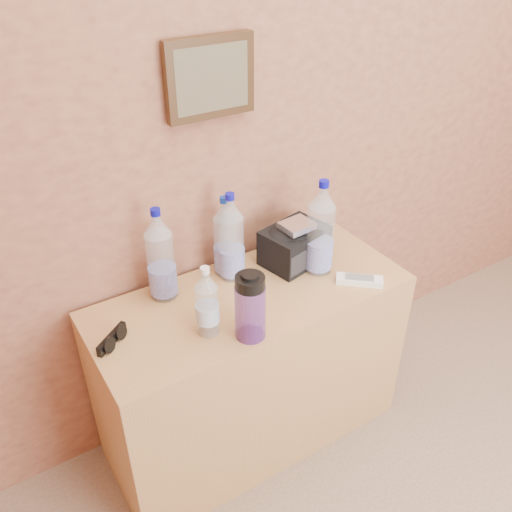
{
  "coord_description": "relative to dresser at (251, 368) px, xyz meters",
  "views": [
    {
      "loc": [
        -1.31,
        0.46,
        1.86
      ],
      "look_at": [
        -0.52,
        1.71,
        0.89
      ],
      "focal_mm": 38.0,
      "sensor_mm": 36.0,
      "label": 1
    }
  ],
  "objects": [
    {
      "name": "picture_frame",
      "position": [
        0.0,
        0.23,
        1.05
      ],
      "size": [
        0.3,
        0.03,
        0.25
      ],
      "primitive_type": null,
      "color": "#382311",
      "rests_on": "room_shell"
    },
    {
      "name": "dresser",
      "position": [
        0.0,
        0.0,
        0.0
      ],
      "size": [
        1.13,
        0.47,
        0.71
      ],
      "primitive_type": "cube",
      "color": "tan",
      "rests_on": "ground"
    },
    {
      "name": "pet_large_a",
      "position": [
        -0.25,
        0.16,
        0.5
      ],
      "size": [
        0.09,
        0.09,
        0.34
      ],
      "rotation": [
        0.0,
        0.0,
        -0.21
      ],
      "color": "silver",
      "rests_on": "dresser"
    },
    {
      "name": "pet_large_b",
      "position": [
        0.0,
        0.14,
        0.5
      ],
      "size": [
        0.09,
        0.09,
        0.33
      ],
      "rotation": [
        0.0,
        0.0,
        0.11
      ],
      "color": "silver",
      "rests_on": "dresser"
    },
    {
      "name": "pet_large_c",
      "position": [
        -0.0,
        0.17,
        0.49
      ],
      "size": [
        0.08,
        0.08,
        0.31
      ],
      "rotation": [
        0.0,
        0.0,
        0.05
      ],
      "color": "white",
      "rests_on": "dresser"
    },
    {
      "name": "pet_large_d",
      "position": [
        0.29,
        -0.0,
        0.51
      ],
      "size": [
        0.1,
        0.1,
        0.36
      ],
      "rotation": [
        0.0,
        0.0,
        -0.09
      ],
      "color": "white",
      "rests_on": "dresser"
    },
    {
      "name": "pet_small",
      "position": [
        -0.22,
        -0.09,
        0.46
      ],
      "size": [
        0.07,
        0.07,
        0.25
      ],
      "rotation": [
        0.0,
        0.0,
        0.31
      ],
      "color": "white",
      "rests_on": "dresser"
    },
    {
      "name": "nalgene_bottle",
      "position": [
        -0.11,
        -0.18,
        0.47
      ],
      "size": [
        0.1,
        0.1,
        0.24
      ],
      "rotation": [
        0.0,
        0.0,
        0.43
      ],
      "color": "#612B99",
      "rests_on": "dresser"
    },
    {
      "name": "sunglasses",
      "position": [
        -0.49,
        0.02,
        0.37
      ],
      "size": [
        0.14,
        0.12,
        0.04
      ],
      "primitive_type": null,
      "rotation": [
        0.0,
        0.0,
        0.63
      ],
      "color": "black",
      "rests_on": "dresser"
    },
    {
      "name": "ac_remote",
      "position": [
        0.37,
        -0.15,
        0.37
      ],
      "size": [
        0.16,
        0.15,
        0.02
      ],
      "primitive_type": "cube",
      "rotation": [
        0.0,
        0.0,
        -0.71
      ],
      "color": "white",
      "rests_on": "dresser"
    },
    {
      "name": "toiletry_bag",
      "position": [
        0.25,
        0.09,
        0.43
      ],
      "size": [
        0.26,
        0.21,
        0.16
      ],
      "primitive_type": null,
      "rotation": [
        0.0,
        0.0,
        0.21
      ],
      "color": "black",
      "rests_on": "dresser"
    },
    {
      "name": "foil_packet",
      "position": [
        0.24,
        0.07,
        0.52
      ],
      "size": [
        0.12,
        0.1,
        0.02
      ],
      "primitive_type": "cube",
      "rotation": [
        0.0,
        0.0,
        0.08
      ],
      "color": "silver",
      "rests_on": "toiletry_bag"
    }
  ]
}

